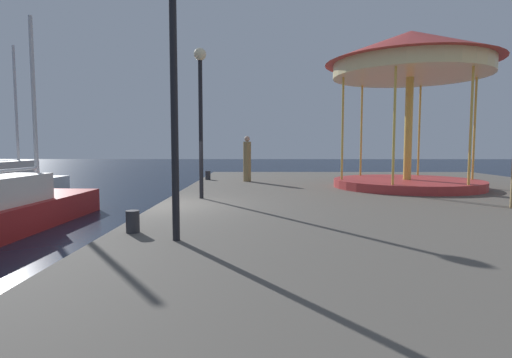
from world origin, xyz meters
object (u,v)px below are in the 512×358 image
at_px(carousel, 410,70).
at_px(bollard_center, 133,222).
at_px(sailboat_red, 10,210).
at_px(lamp_post_far_end, 200,97).
at_px(bollard_north, 208,175).
at_px(person_mid_promenade, 247,160).
at_px(lamp_post_mid_promenade, 173,59).
at_px(sailboat_white, 9,184).

xyz_separation_m(carousel, bollard_center, (-7.75, -7.93, -4.08)).
height_order(sailboat_red, lamp_post_far_end, sailboat_red).
distance_m(lamp_post_far_end, bollard_north, 7.20).
relative_size(lamp_post_far_end, person_mid_promenade, 2.22).
relative_size(carousel, lamp_post_mid_promenade, 1.43).
xyz_separation_m(sailboat_red, bollard_north, (4.46, 7.61, 0.41)).
xyz_separation_m(bollard_center, person_mid_promenade, (1.73, 10.51, 0.73)).
bearing_deg(person_mid_promenade, carousel, -23.19).
relative_size(lamp_post_far_end, bollard_north, 10.90).
height_order(lamp_post_mid_promenade, lamp_post_far_end, lamp_post_far_end).
height_order(bollard_center, bollard_north, same).
relative_size(sailboat_red, person_mid_promenade, 3.83).
xyz_separation_m(carousel, person_mid_promenade, (-6.02, 2.58, -3.35)).
bearing_deg(bollard_center, bollard_north, 90.46).
distance_m(carousel, bollard_center, 11.82).
bearing_deg(lamp_post_mid_promenade, lamp_post_far_end, 93.70).
relative_size(sailboat_white, bollard_north, 17.27).
height_order(lamp_post_mid_promenade, person_mid_promenade, lamp_post_mid_promenade).
xyz_separation_m(sailboat_red, sailboat_white, (-4.44, 7.14, 0.04)).
distance_m(lamp_post_far_end, person_mid_promenade, 6.20).
bearing_deg(lamp_post_mid_promenade, sailboat_white, 130.70).
relative_size(sailboat_white, lamp_post_far_end, 1.58).
distance_m(sailboat_red, person_mid_promenade, 9.28).
distance_m(lamp_post_mid_promenade, bollard_north, 12.32).
bearing_deg(carousel, bollard_north, 156.25).
bearing_deg(bollard_center, carousel, 45.68).
xyz_separation_m(carousel, lamp_post_mid_promenade, (-6.85, -8.52, -1.35)).
bearing_deg(bollard_center, sailboat_red, 140.34).
xyz_separation_m(lamp_post_mid_promenade, bollard_center, (-0.90, 0.59, -2.73)).
bearing_deg(person_mid_promenade, lamp_post_mid_promenade, -94.28).
relative_size(sailboat_red, lamp_post_far_end, 1.73).
height_order(sailboat_red, lamp_post_mid_promenade, sailboat_red).
relative_size(lamp_post_mid_promenade, bollard_center, 10.71).
relative_size(sailboat_white, lamp_post_mid_promenade, 1.61).
xyz_separation_m(sailboat_red, lamp_post_far_end, (5.11, 1.00, 3.19)).
relative_size(sailboat_red, sailboat_white, 1.09).
distance_m(bollard_north, person_mid_promenade, 2.15).
bearing_deg(lamp_post_far_end, bollard_center, -96.63).
bearing_deg(person_mid_promenade, sailboat_white, 177.84).
relative_size(carousel, bollard_center, 15.35).
xyz_separation_m(sailboat_white, lamp_post_far_end, (9.55, -6.14, 3.15)).
bearing_deg(person_mid_promenade, sailboat_red, -133.03).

